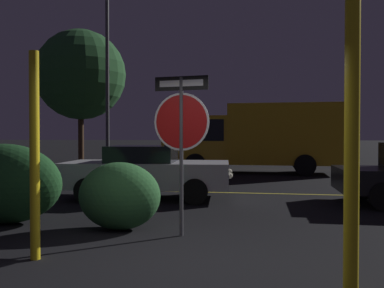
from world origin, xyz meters
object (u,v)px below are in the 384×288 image
object	(u,v)px
yellow_pole_left	(35,156)
street_lamp	(107,50)
tree_0	(81,75)
stop_sign	(181,123)
hedge_bush_1	(4,184)
hedge_bush_2	(120,196)
yellow_pole_right	(352,121)
passing_car_2	(147,171)
delivery_truck	(249,136)

from	to	relation	value
yellow_pole_left	street_lamp	size ratio (longest dim) A/B	0.32
yellow_pole_left	tree_0	distance (m)	19.98
stop_sign	tree_0	xyz separation A→B (m)	(-9.06, 16.62, 3.27)
stop_sign	hedge_bush_1	xyz separation A→B (m)	(-3.32, 0.42, -1.06)
hedge_bush_2	tree_0	size ratio (longest dim) A/B	0.18
yellow_pole_left	yellow_pole_right	size ratio (longest dim) A/B	0.77
stop_sign	passing_car_2	bearing A→B (deg)	121.05
street_lamp	hedge_bush_1	bearing A→B (deg)	-78.91
passing_car_2	tree_0	xyz separation A→B (m)	(-7.45, 12.85, 4.36)
yellow_pole_left	yellow_pole_right	bearing A→B (deg)	-8.01
hedge_bush_1	delivery_truck	bearing A→B (deg)	70.14
delivery_truck	street_lamp	bearing A→B (deg)	93.84
hedge_bush_1	yellow_pole_right	bearing A→B (deg)	-24.60
stop_sign	passing_car_2	xyz separation A→B (m)	(-1.61, 3.77, -1.09)
yellow_pole_left	tree_0	size ratio (longest dim) A/B	0.35
hedge_bush_2	street_lamp	xyz separation A→B (m)	(-4.34, 11.02, 4.74)
delivery_truck	tree_0	size ratio (longest dim) A/B	0.95
passing_car_2	street_lamp	size ratio (longest dim) A/B	0.51
stop_sign	tree_0	size ratio (longest dim) A/B	0.33
hedge_bush_2	delivery_truck	world-z (taller)	delivery_truck
yellow_pole_right	tree_0	bearing A→B (deg)	120.92
hedge_bush_2	passing_car_2	size ratio (longest dim) A/B	0.33
stop_sign	hedge_bush_2	world-z (taller)	stop_sign
hedge_bush_2	tree_0	distance (m)	18.71
yellow_pole_right	hedge_bush_2	world-z (taller)	yellow_pole_right
stop_sign	yellow_pole_left	size ratio (longest dim) A/B	0.94
hedge_bush_2	tree_0	bearing A→B (deg)	115.93
delivery_truck	hedge_bush_2	bearing A→B (deg)	172.36
hedge_bush_1	passing_car_2	bearing A→B (deg)	62.80
hedge_bush_2	street_lamp	distance (m)	12.76
yellow_pole_right	passing_car_2	distance (m)	7.02
delivery_truck	street_lamp	xyz separation A→B (m)	(-6.15, -0.26, 3.75)
hedge_bush_2	delivery_truck	bearing A→B (deg)	80.91
yellow_pole_left	hedge_bush_1	bearing A→B (deg)	131.07
yellow_pole_left	yellow_pole_right	distance (m)	3.80
hedge_bush_1	passing_car_2	distance (m)	3.76
yellow_pole_right	street_lamp	world-z (taller)	street_lamp
yellow_pole_left	passing_car_2	distance (m)	5.36
yellow_pole_left	tree_0	xyz separation A→B (m)	(-7.45, 18.17, 3.71)
yellow_pole_left	hedge_bush_2	world-z (taller)	yellow_pole_left
yellow_pole_left	yellow_pole_right	world-z (taller)	yellow_pole_right
tree_0	delivery_truck	bearing A→B (deg)	-27.45
hedge_bush_1	stop_sign	bearing A→B (deg)	-7.27
yellow_pole_right	passing_car_2	size ratio (longest dim) A/B	0.81
street_lamp	tree_0	bearing A→B (deg)	124.09
hedge_bush_1	delivery_truck	size ratio (longest dim) A/B	0.30
stop_sign	yellow_pole_left	world-z (taller)	yellow_pole_left
stop_sign	hedge_bush_1	bearing A→B (deg)	-179.30
stop_sign	delivery_truck	xyz separation A→B (m)	(0.70, 11.55, -0.22)
yellow_pole_left	passing_car_2	bearing A→B (deg)	90.04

